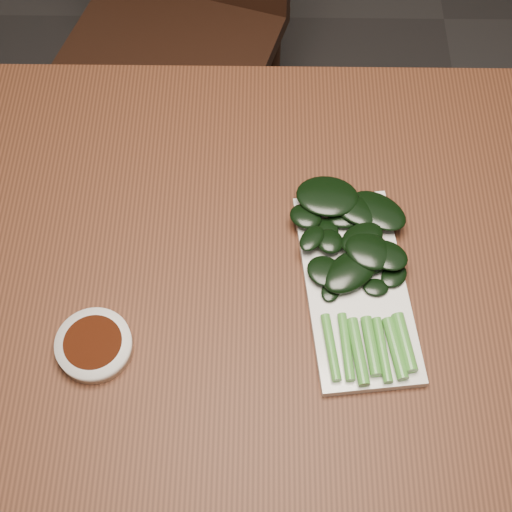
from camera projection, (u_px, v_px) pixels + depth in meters
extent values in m
plane|color=#2D2B2B|center=(268.00, 434.00, 1.62)|extent=(6.00, 6.00, 0.00)
cube|color=#492515|center=(276.00, 292.00, 0.98)|extent=(1.40, 0.80, 0.04)
cube|color=black|center=(165.00, 60.00, 1.60)|extent=(0.56, 0.56, 0.04)
cylinder|color=black|center=(71.00, 165.00, 1.73)|extent=(0.04, 0.04, 0.41)
cylinder|color=black|center=(223.00, 207.00, 1.68)|extent=(0.04, 0.04, 0.41)
cylinder|color=black|center=(133.00, 53.00, 1.91)|extent=(0.04, 0.04, 0.41)
cylinder|color=black|center=(272.00, 87.00, 1.86)|extent=(0.04, 0.04, 0.41)
cylinder|color=white|center=(94.00, 346.00, 0.91)|extent=(0.10, 0.10, 0.02)
cylinder|color=#351104|center=(93.00, 342.00, 0.90)|extent=(0.07, 0.07, 0.00)
cube|color=white|center=(355.00, 287.00, 0.96)|extent=(0.16, 0.30, 0.01)
cylinder|color=#489132|center=(331.00, 347.00, 0.90)|extent=(0.02, 0.09, 0.01)
cylinder|color=#489132|center=(346.00, 347.00, 0.90)|extent=(0.02, 0.09, 0.01)
cylinder|color=#489132|center=(358.00, 352.00, 0.90)|extent=(0.03, 0.09, 0.01)
cylinder|color=#489132|center=(371.00, 346.00, 0.90)|extent=(0.02, 0.08, 0.02)
cylinder|color=#489132|center=(382.00, 350.00, 0.90)|extent=(0.02, 0.09, 0.01)
cylinder|color=#489132|center=(395.00, 349.00, 0.90)|extent=(0.03, 0.08, 0.02)
cylinder|color=#489132|center=(404.00, 342.00, 0.90)|extent=(0.03, 0.08, 0.02)
ellipsoid|color=black|center=(327.00, 196.00, 0.99)|extent=(0.10, 0.08, 0.01)
ellipsoid|color=black|center=(327.00, 232.00, 0.98)|extent=(0.04, 0.05, 0.01)
ellipsoid|color=black|center=(330.00, 241.00, 0.96)|extent=(0.05, 0.05, 0.01)
ellipsoid|color=black|center=(362.00, 238.00, 0.97)|extent=(0.08, 0.07, 0.01)
ellipsoid|color=black|center=(369.00, 250.00, 0.95)|extent=(0.09, 0.09, 0.01)
ellipsoid|color=black|center=(325.00, 271.00, 0.95)|extent=(0.07, 0.07, 0.01)
ellipsoid|color=black|center=(351.00, 271.00, 0.95)|extent=(0.10, 0.10, 0.02)
ellipsoid|color=black|center=(306.00, 216.00, 0.99)|extent=(0.06, 0.06, 0.01)
ellipsoid|color=black|center=(377.00, 261.00, 0.95)|extent=(0.06, 0.06, 0.01)
ellipsoid|color=black|center=(353.00, 208.00, 0.99)|extent=(0.08, 0.08, 0.01)
ellipsoid|color=black|center=(378.00, 211.00, 0.99)|extent=(0.10, 0.09, 0.01)
ellipsoid|color=black|center=(387.00, 255.00, 0.95)|extent=(0.07, 0.07, 0.01)
ellipsoid|color=black|center=(348.00, 215.00, 0.99)|extent=(0.07, 0.06, 0.01)
ellipsoid|color=black|center=(312.00, 238.00, 0.96)|extent=(0.05, 0.05, 0.01)
ellipsoid|color=black|center=(370.00, 216.00, 0.99)|extent=(0.05, 0.05, 0.01)
ellipsoid|color=black|center=(376.00, 287.00, 0.94)|extent=(0.03, 0.03, 0.01)
ellipsoid|color=black|center=(331.00, 291.00, 0.94)|extent=(0.03, 0.04, 0.01)
ellipsoid|color=black|center=(394.00, 275.00, 0.95)|extent=(0.05, 0.05, 0.01)
ellipsoid|color=black|center=(348.00, 273.00, 0.95)|extent=(0.04, 0.05, 0.01)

